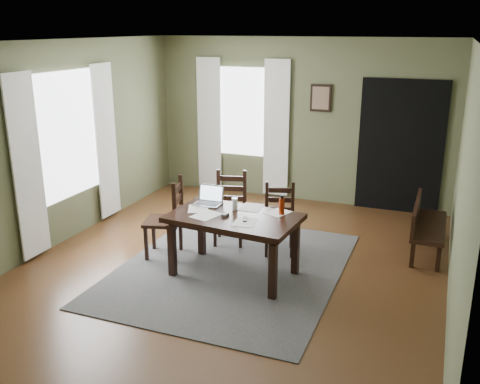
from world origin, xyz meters
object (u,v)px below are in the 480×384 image
at_px(chair_back_left, 230,208).
at_px(chair_back_right, 279,220).
at_px(chair_end, 167,219).
at_px(bench, 425,222).
at_px(laptop, 209,199).
at_px(dining_table, 234,223).
at_px(water_bottle, 282,206).

relative_size(chair_back_left, chair_back_right, 1.07).
relative_size(chair_end, chair_back_right, 1.13).
xyz_separation_m(chair_back_left, bench, (2.50, 0.58, -0.06)).
bearing_deg(laptop, dining_table, -34.49).
bearing_deg(chair_end, chair_back_left, 127.67).
distance_m(dining_table, chair_back_right, 0.93).
relative_size(chair_back_right, water_bottle, 4.00).
xyz_separation_m(chair_back_right, bench, (1.77, 0.66, -0.03)).
relative_size(dining_table, laptop, 4.65).
relative_size(chair_end, bench, 0.83).
bearing_deg(water_bottle, bench, 39.54).
xyz_separation_m(chair_end, chair_back_left, (0.56, 0.74, -0.03)).
distance_m(chair_back_left, bench, 2.56).
relative_size(chair_end, laptop, 3.08).
bearing_deg(laptop, water_bottle, -4.41).
bearing_deg(laptop, chair_back_left, 88.04).
relative_size(chair_back_left, bench, 0.79).
bearing_deg(dining_table, chair_end, 173.23).
xyz_separation_m(chair_back_left, chair_back_right, (0.73, -0.09, -0.03)).
bearing_deg(chair_back_left, water_bottle, -50.63).
bearing_deg(bench, chair_back_left, 102.98).
bearing_deg(chair_end, water_bottle, 76.06).
height_order(chair_back_left, laptop, chair_back_left).
bearing_deg(chair_end, dining_table, 63.09).
distance_m(chair_back_left, chair_back_right, 0.74).
distance_m(dining_table, laptop, 0.56).
bearing_deg(chair_end, bench, 98.01).
bearing_deg(dining_table, laptop, 151.68).
distance_m(chair_end, chair_back_left, 0.93).
distance_m(chair_back_right, bench, 1.89).
height_order(chair_back_left, water_bottle, chair_back_left).
xyz_separation_m(bench, laptop, (-2.50, -1.23, 0.40)).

